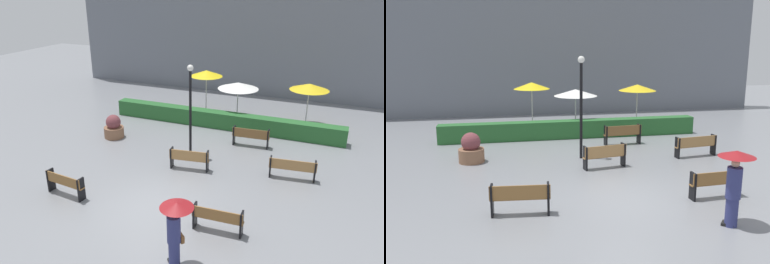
{
  "view_description": "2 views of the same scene",
  "coord_description": "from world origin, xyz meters",
  "views": [
    {
      "loc": [
        5.73,
        -9.88,
        7.33
      ],
      "look_at": [
        -0.37,
        4.59,
        1.1
      ],
      "focal_mm": 34.9,
      "sensor_mm": 36.0,
      "label": 1
    },
    {
      "loc": [
        -3.78,
        -11.14,
        4.62
      ],
      "look_at": [
        -0.69,
        4.29,
        1.19
      ],
      "focal_mm": 38.05,
      "sensor_mm": 36.0,
      "label": 2
    }
  ],
  "objects": [
    {
      "name": "ground_plane",
      "position": [
        0.0,
        0.0,
        0.0
      ],
      "size": [
        60.0,
        60.0,
        0.0
      ],
      "primitive_type": "plane",
      "color": "gray"
    },
    {
      "name": "bench_near_left",
      "position": [
        -3.27,
        -0.59,
        0.53
      ],
      "size": [
        1.67,
        0.49,
        0.89
      ],
      "color": "olive",
      "rests_on": "ground"
    },
    {
      "name": "bench_near_right",
      "position": [
        2.64,
        -0.48,
        0.51
      ],
      "size": [
        1.66,
        0.42,
        0.86
      ],
      "color": "olive",
      "rests_on": "ground"
    },
    {
      "name": "bench_far_right",
      "position": [
        4.26,
        3.95,
        0.52
      ],
      "size": [
        1.87,
        0.54,
        0.87
      ],
      "color": "#9E7242",
      "rests_on": "ground"
    },
    {
      "name": "bench_mid_center",
      "position": [
        0.12,
        3.13,
        0.53
      ],
      "size": [
        1.7,
        0.58,
        0.9
      ],
      "color": "#9E7242",
      "rests_on": "ground"
    },
    {
      "name": "bench_back_row",
      "position": [
        1.89,
        6.52,
        0.54
      ],
      "size": [
        1.79,
        0.5,
        0.92
      ],
      "color": "brown",
      "rests_on": "ground"
    },
    {
      "name": "pedestrian_with_umbrella",
      "position": [
        2.04,
        -2.31,
        1.28
      ],
      "size": [
        0.93,
        0.93,
        1.99
      ],
      "color": "navy",
      "rests_on": "ground"
    },
    {
      "name": "planter_pot",
      "position": [
        -4.87,
        4.96,
        0.51
      ],
      "size": [
        1.0,
        1.0,
        1.2
      ],
      "color": "brown",
      "rests_on": "ground"
    },
    {
      "name": "lamp_post",
      "position": [
        -0.48,
        4.67,
        2.52
      ],
      "size": [
        0.28,
        0.28,
        4.15
      ],
      "color": "black",
      "rests_on": "ground"
    },
    {
      "name": "patio_umbrella_yellow",
      "position": [
        -1.94,
        10.55,
        2.42
      ],
      "size": [
        1.93,
        1.93,
        2.61
      ],
      "color": "silver",
      "rests_on": "ground"
    },
    {
      "name": "patio_umbrella_white",
      "position": [
        0.27,
        9.7,
        2.1
      ],
      "size": [
        2.27,
        2.27,
        2.28
      ],
      "color": "silver",
      "rests_on": "ground"
    },
    {
      "name": "patio_umbrella_yellow_far",
      "position": [
        3.98,
        10.58,
        2.19
      ],
      "size": [
        2.1,
        2.1,
        2.37
      ],
      "color": "silver",
      "rests_on": "ground"
    },
    {
      "name": "hedge_strip",
      "position": [
        -0.19,
        8.4,
        0.44
      ],
      "size": [
        12.79,
        0.7,
        0.88
      ],
      "primitive_type": "cube",
      "color": "#28602D",
      "rests_on": "ground"
    },
    {
      "name": "building_facade",
      "position": [
        0.0,
        16.0,
        4.06
      ],
      "size": [
        28.0,
        1.2,
        8.11
      ],
      "primitive_type": "cube",
      "color": "slate",
      "rests_on": "ground"
    }
  ]
}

